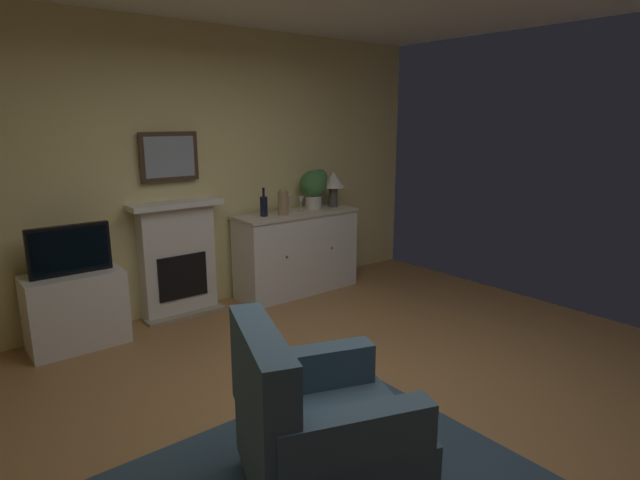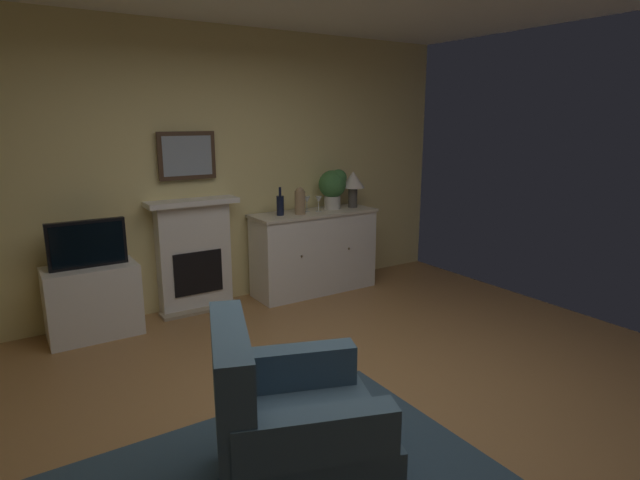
{
  "view_description": "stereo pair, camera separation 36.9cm",
  "coord_description": "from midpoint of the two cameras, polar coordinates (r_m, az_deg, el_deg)",
  "views": [
    {
      "loc": [
        -2.08,
        -2.17,
        1.85
      ],
      "look_at": [
        0.17,
        0.63,
        1.0
      ],
      "focal_mm": 28.99,
      "sensor_mm": 36.0,
      "label": 1
    },
    {
      "loc": [
        -1.78,
        -2.39,
        1.85
      ],
      "look_at": [
        0.17,
        0.63,
        1.0
      ],
      "focal_mm": 28.99,
      "sensor_mm": 36.0,
      "label": 2
    }
  ],
  "objects": [
    {
      "name": "wine_bottle",
      "position": [
        5.27,
        -2.42,
        3.87
      ],
      "size": [
        0.08,
        0.08,
        0.29
      ],
      "color": "black",
      "rests_on": "sideboard_cabinet"
    },
    {
      "name": "wall_rear",
      "position": [
        5.18,
        -10.92,
        7.6
      ],
      "size": [
        5.82,
        0.06,
        2.72
      ],
      "primitive_type": "cube",
      "color": "#EAD68C",
      "rests_on": "ground_plane"
    },
    {
      "name": "armchair",
      "position": [
        2.67,
        0.65,
        -20.02
      ],
      "size": [
        1.02,
        0.99,
        0.92
      ],
      "color": "#3F596B",
      "rests_on": "ground_plane"
    },
    {
      "name": "fireplace_unit",
      "position": [
        5.14,
        -11.73,
        -1.66
      ],
      "size": [
        0.87,
        0.3,
        1.1
      ],
      "color": "white",
      "rests_on": "ground_plane"
    },
    {
      "name": "wine_glass_left",
      "position": [
        5.47,
        0.47,
        4.38
      ],
      "size": [
        0.07,
        0.07,
        0.16
      ],
      "color": "silver",
      "rests_on": "sideboard_cabinet"
    },
    {
      "name": "tv_cabinet",
      "position": [
        4.81,
        -21.8,
        -6.33
      ],
      "size": [
        0.75,
        0.42,
        0.63
      ],
      "color": "white",
      "rests_on": "ground_plane"
    },
    {
      "name": "wine_glass_center",
      "position": [
        5.48,
        1.77,
        4.39
      ],
      "size": [
        0.07,
        0.07,
        0.16
      ],
      "color": "silver",
      "rests_on": "sideboard_cabinet"
    },
    {
      "name": "ground_plane",
      "position": [
        3.54,
        6.61,
        -19.25
      ],
      "size": [
        5.82,
        5.06,
        0.1
      ],
      "primitive_type": "cube",
      "color": "#9E7042",
      "rests_on": "ground"
    },
    {
      "name": "vase_decorative",
      "position": [
        5.32,
        -0.24,
        4.33
      ],
      "size": [
        0.11,
        0.11,
        0.28
      ],
      "color": "#9E7F5B",
      "rests_on": "sideboard_cabinet"
    },
    {
      "name": "tv_set",
      "position": [
        4.65,
        -22.28,
        -0.43
      ],
      "size": [
        0.62,
        0.07,
        0.4
      ],
      "color": "black",
      "rests_on": "tv_cabinet"
    },
    {
      "name": "framed_picture",
      "position": [
        5.03,
        -12.43,
        9.07
      ],
      "size": [
        0.55,
        0.04,
        0.45
      ],
      "color": "#473323"
    },
    {
      "name": "potted_plant_small",
      "position": [
        5.65,
        3.36,
        6.03
      ],
      "size": [
        0.3,
        0.3,
        0.43
      ],
      "color": "beige",
      "rests_on": "sideboard_cabinet"
    },
    {
      "name": "sideboard_cabinet",
      "position": [
        5.59,
        1.23,
        -1.31
      ],
      "size": [
        1.37,
        0.49,
        0.88
      ],
      "color": "white",
      "rests_on": "ground_plane"
    },
    {
      "name": "table_lamp",
      "position": [
        5.75,
        5.51,
        6.35
      ],
      "size": [
        0.26,
        0.26,
        0.4
      ],
      "color": "#4C4742",
      "rests_on": "sideboard_cabinet"
    }
  ]
}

